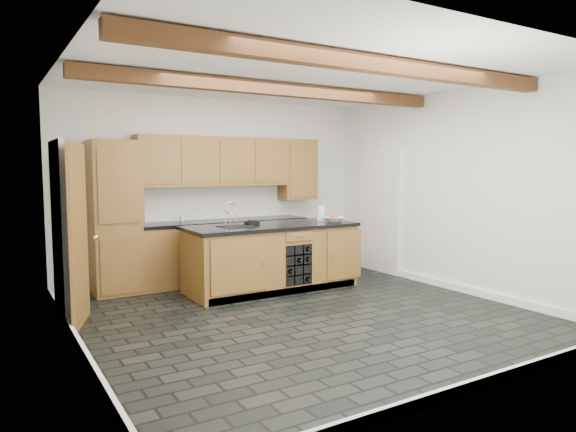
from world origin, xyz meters
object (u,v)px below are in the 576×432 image
at_px(island, 272,257).
at_px(kitchen_scale, 252,223).
at_px(paper_towel, 321,213).
at_px(fruit_bowl, 334,219).

relative_size(island, kitchen_scale, 11.59).
distance_m(island, paper_towel, 1.09).
bearing_deg(paper_towel, island, -172.79).
relative_size(kitchen_scale, fruit_bowl, 0.74).
relative_size(fruit_bowl, paper_towel, 1.28).
distance_m(island, fruit_bowl, 1.10).
bearing_deg(paper_towel, fruit_bowl, -79.93).
bearing_deg(fruit_bowl, island, 170.90).
bearing_deg(kitchen_scale, fruit_bowl, -22.26).
bearing_deg(island, paper_towel, 7.21).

